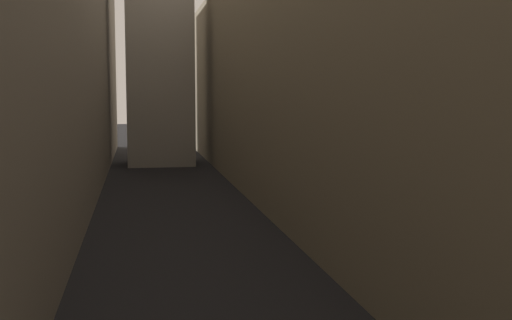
# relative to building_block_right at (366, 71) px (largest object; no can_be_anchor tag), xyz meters

# --- Properties ---
(ground_plane) EXTENTS (264.00, 264.00, 0.00)m
(ground_plane) POSITION_rel_building_block_right_xyz_m (-13.41, -2.00, -9.44)
(ground_plane) COLOR black
(building_block_right) EXTENTS (15.82, 108.00, 18.87)m
(building_block_right) POSITION_rel_building_block_right_xyz_m (0.00, 0.00, 0.00)
(building_block_right) COLOR gray
(building_block_right) RESTS_ON ground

